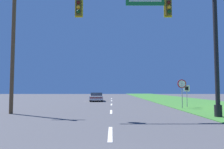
# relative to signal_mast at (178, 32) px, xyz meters

# --- Properties ---
(grass_verge_right) EXTENTS (10.00, 110.00, 0.04)m
(grass_verge_right) POSITION_rel_signal_mast_xyz_m (6.45, 19.21, -5.12)
(grass_verge_right) COLOR #38752D
(grass_verge_right) RESTS_ON ground
(road_center_line) EXTENTS (0.16, 34.80, 0.01)m
(road_center_line) POSITION_rel_signal_mast_xyz_m (-4.05, 11.21, -5.13)
(road_center_line) COLOR silver
(road_center_line) RESTS_ON ground
(signal_mast) EXTENTS (9.86, 0.47, 8.35)m
(signal_mast) POSITION_rel_signal_mast_xyz_m (0.00, 0.00, 0.00)
(signal_mast) COLOR black
(signal_mast) RESTS_ON grass_verge_right
(car_ahead) EXTENTS (2.04, 4.38, 1.19)m
(car_ahead) POSITION_rel_signal_mast_xyz_m (-6.21, 18.20, -4.53)
(car_ahead) COLOR black
(car_ahead) RESTS_ON ground
(stop_sign) EXTENTS (0.76, 0.07, 2.50)m
(stop_sign) POSITION_rel_signal_mast_xyz_m (2.13, 5.98, -3.27)
(stop_sign) COLOR gray
(stop_sign) RESTS_ON grass_verge_right
(route_sign_post) EXTENTS (0.55, 0.06, 2.03)m
(route_sign_post) POSITION_rel_signal_mast_xyz_m (2.99, 7.26, -3.61)
(route_sign_post) COLOR gray
(route_sign_post) RESTS_ON grass_verge_right
(utility_pole_near) EXTENTS (1.80, 0.26, 10.19)m
(utility_pole_near) POSITION_rel_signal_mast_xyz_m (-10.94, 2.00, 0.12)
(utility_pole_near) COLOR brown
(utility_pole_near) RESTS_ON ground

